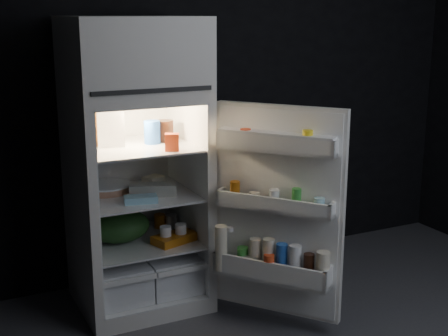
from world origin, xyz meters
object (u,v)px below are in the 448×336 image
refrigerator (134,156)px  yogurt_tray (175,238)px  egg_carton (153,190)px  milk_jug (110,126)px  fridge_door (277,216)px

refrigerator → yogurt_tray: size_ratio=6.57×
egg_carton → yogurt_tray: egg_carton is taller
milk_jug → yogurt_tray: bearing=-18.5°
fridge_door → egg_carton: fridge_door is taller
refrigerator → fridge_door: bearing=-48.0°
refrigerator → milk_jug: bearing=168.8°
refrigerator → yogurt_tray: refrigerator is taller
fridge_door → refrigerator: bearing=132.0°
milk_jug → yogurt_tray: 0.79m
milk_jug → egg_carton: (0.20, -0.14, -0.38)m
refrigerator → egg_carton: 0.24m
milk_jug → refrigerator: bearing=2.5°
refrigerator → egg_carton: (0.07, -0.12, -0.19)m
egg_carton → milk_jug: bearing=164.7°
milk_jug → egg_carton: 0.46m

